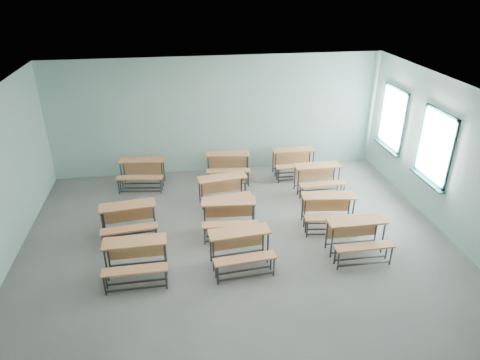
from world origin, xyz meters
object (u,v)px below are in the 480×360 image
object	(u,v)px
desk_unit_r0c1	(240,244)
desk_unit_r3c0	(142,169)
desk_unit_r1c0	(128,217)
desk_unit_r1c1	(229,213)
desk_unit_r2c2	(318,175)
desk_unit_r3c2	(294,159)
desk_unit_r3c1	(228,163)
desk_unit_r2c1	(223,187)
desk_unit_r1c2	(329,207)
desk_unit_r0c2	(357,233)
desk_unit_r0c0	(135,255)

from	to	relation	value
desk_unit_r0c1	desk_unit_r3c0	bearing A→B (deg)	113.72
desk_unit_r1c0	desk_unit_r1c1	xyz separation A→B (m)	(2.13, -0.15, 0.00)
desk_unit_r2c2	desk_unit_r3c2	xyz separation A→B (m)	(-0.33, 1.11, 0.00)
desk_unit_r0c1	desk_unit_r2c2	size ratio (longest dim) A/B	1.04
desk_unit_r3c1	desk_unit_r3c2	distance (m)	1.84
desk_unit_r2c1	desk_unit_r3c2	distance (m)	2.56
desk_unit_r0c1	desk_unit_r3c2	bearing A→B (deg)	56.35
desk_unit_r0c1	desk_unit_r1c2	world-z (taller)	same
desk_unit_r2c2	desk_unit_r1c0	bearing A→B (deg)	-164.45
desk_unit_r0c1	desk_unit_r1c0	world-z (taller)	same
desk_unit_r1c2	desk_unit_r2c1	bearing A→B (deg)	157.19
desk_unit_r1c2	desk_unit_r2c2	world-z (taller)	same
desk_unit_r3c0	desk_unit_r3c2	bearing A→B (deg)	7.81
desk_unit_r1c1	desk_unit_r3c1	distance (m)	2.62
desk_unit_r0c1	desk_unit_r2c1	distance (m)	2.39
desk_unit_r1c2	desk_unit_r3c1	size ratio (longest dim) A/B	1.01
desk_unit_r1c2	desk_unit_r0c2	bearing A→B (deg)	-71.44
desk_unit_r2c1	desk_unit_r2c2	world-z (taller)	same
desk_unit_r0c2	desk_unit_r3c1	bearing A→B (deg)	119.36
desk_unit_r0c0	desk_unit_r0c2	world-z (taller)	same
desk_unit_r1c1	desk_unit_r3c2	world-z (taller)	same
desk_unit_r1c1	desk_unit_r0c0	bearing A→B (deg)	-142.23
desk_unit_r1c0	desk_unit_r0c1	bearing A→B (deg)	-37.65
desk_unit_r1c1	desk_unit_r2c1	world-z (taller)	same
desk_unit_r3c2	desk_unit_r3c0	bearing A→B (deg)	-178.70
desk_unit_r0c0	desk_unit_r3c0	xyz separation A→B (m)	(-0.08, 3.77, 0.00)
desk_unit_r1c1	desk_unit_r1c2	size ratio (longest dim) A/B	0.98
desk_unit_r2c2	desk_unit_r3c2	bearing A→B (deg)	105.69
desk_unit_r0c0	desk_unit_r1c1	distance (m)	2.26
desk_unit_r0c0	desk_unit_r0c2	xyz separation A→B (m)	(4.32, 0.06, 0.00)
desk_unit_r0c1	desk_unit_r1c1	distance (m)	1.20
desk_unit_r0c1	desk_unit_r3c1	distance (m)	3.82
desk_unit_r0c2	desk_unit_r0c1	bearing A→B (deg)	-179.08
desk_unit_r1c0	desk_unit_r2c1	xyz separation A→B (m)	(2.15, 1.04, 0.00)
desk_unit_r0c0	desk_unit_r1c2	size ratio (longest dim) A/B	0.93
desk_unit_r0c1	desk_unit_r0c0	bearing A→B (deg)	175.88
desk_unit_r1c2	desk_unit_r3c2	bearing A→B (deg)	98.58
desk_unit_r2c2	desk_unit_r1c2	bearing A→B (deg)	-100.43
desk_unit_r1c2	desk_unit_r3c2	xyz separation A→B (m)	(-0.06, 2.69, 0.00)
desk_unit_r0c2	desk_unit_r1c0	world-z (taller)	same
desk_unit_r1c1	desk_unit_r3c1	xyz separation A→B (m)	(0.31, 2.61, 0.00)
desk_unit_r1c2	desk_unit_r3c0	bearing A→B (deg)	155.31
desk_unit_r2c1	desk_unit_r0c0	bearing A→B (deg)	-136.22
desk_unit_r1c0	desk_unit_r3c2	world-z (taller)	same
desk_unit_r0c2	desk_unit_r3c2	xyz separation A→B (m)	(-0.27, 3.77, 0.00)
desk_unit_r0c0	desk_unit_r0c2	distance (m)	4.32
desk_unit_r1c1	desk_unit_r2c2	size ratio (longest dim) A/B	1.04
desk_unit_r1c1	desk_unit_r3c2	size ratio (longest dim) A/B	1.05
desk_unit_r0c0	desk_unit_r2c2	xyz separation A→B (m)	(4.38, 2.72, 0.00)
desk_unit_r0c1	desk_unit_r3c0	world-z (taller)	same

